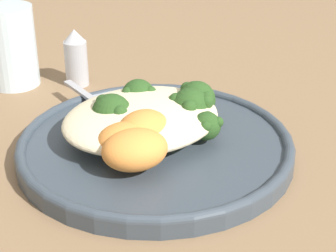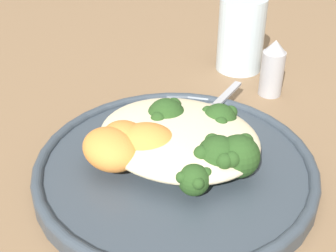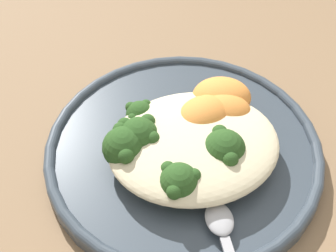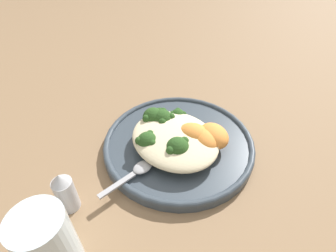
# 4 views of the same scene
# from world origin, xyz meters

# --- Properties ---
(ground_plane) EXTENTS (4.00, 4.00, 0.00)m
(ground_plane) POSITION_xyz_m (0.00, 0.00, 0.00)
(ground_plane) COLOR #846647
(plate) EXTENTS (0.30, 0.30, 0.02)m
(plate) POSITION_xyz_m (-0.01, 0.00, 0.01)
(plate) COLOR #38424C
(plate) RESTS_ON ground_plane
(quinoa_mound) EXTENTS (0.17, 0.15, 0.03)m
(quinoa_mound) POSITION_xyz_m (-0.01, 0.02, 0.04)
(quinoa_mound) COLOR beige
(quinoa_mound) RESTS_ON plate
(broccoli_stalk_0) EXTENTS (0.08, 0.05, 0.03)m
(broccoli_stalk_0) POSITION_xyz_m (0.02, -0.03, 0.04)
(broccoli_stalk_0) COLOR #9EBC66
(broccoli_stalk_0) RESTS_ON plate
(broccoli_stalk_1) EXTENTS (0.09, 0.05, 0.04)m
(broccoli_stalk_1) POSITION_xyz_m (0.03, -0.00, 0.04)
(broccoli_stalk_1) COLOR #9EBC66
(broccoli_stalk_1) RESTS_ON plate
(broccoli_stalk_2) EXTENTS (0.10, 0.06, 0.04)m
(broccoli_stalk_2) POSITION_xyz_m (0.05, 0.01, 0.04)
(broccoli_stalk_2) COLOR #9EBC66
(broccoli_stalk_2) RESTS_ON plate
(broccoli_stalk_3) EXTENTS (0.08, 0.09, 0.03)m
(broccoli_stalk_3) POSITION_xyz_m (0.02, 0.02, 0.03)
(broccoli_stalk_3) COLOR #9EBC66
(broccoli_stalk_3) RESTS_ON plate
(broccoli_stalk_4) EXTENTS (0.06, 0.12, 0.04)m
(broccoli_stalk_4) POSITION_xyz_m (0.01, 0.05, 0.04)
(broccoli_stalk_4) COLOR #9EBC66
(broccoli_stalk_4) RESTS_ON plate
(broccoli_stalk_5) EXTENTS (0.03, 0.09, 0.03)m
(broccoli_stalk_5) POSITION_xyz_m (-0.01, 0.02, 0.03)
(broccoli_stalk_5) COLOR #9EBC66
(broccoli_stalk_5) RESTS_ON plate
(broccoli_stalk_6) EXTENTS (0.06, 0.10, 0.04)m
(broccoli_stalk_6) POSITION_xyz_m (-0.03, 0.03, 0.04)
(broccoli_stalk_6) COLOR #9EBC66
(broccoli_stalk_6) RESTS_ON plate
(sweet_potato_chunk_0) EXTENTS (0.07, 0.07, 0.04)m
(sweet_potato_chunk_0) POSITION_xyz_m (-0.05, -0.02, 0.04)
(sweet_potato_chunk_0) COLOR orange
(sweet_potato_chunk_0) RESTS_ON plate
(sweet_potato_chunk_1) EXTENTS (0.08, 0.07, 0.04)m
(sweet_potato_chunk_1) POSITION_xyz_m (-0.03, -0.01, 0.04)
(sweet_potato_chunk_1) COLOR orange
(sweet_potato_chunk_1) RESTS_ON plate
(sweet_potato_chunk_2) EXTENTS (0.08, 0.07, 0.04)m
(sweet_potato_chunk_2) POSITION_xyz_m (-0.06, -0.04, 0.04)
(sweet_potato_chunk_2) COLOR orange
(sweet_potato_chunk_2) RESTS_ON plate
(spoon) EXTENTS (0.03, 0.11, 0.01)m
(spoon) POSITION_xyz_m (-0.02, 0.11, 0.03)
(spoon) COLOR #A3A3A8
(spoon) RESTS_ON plate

